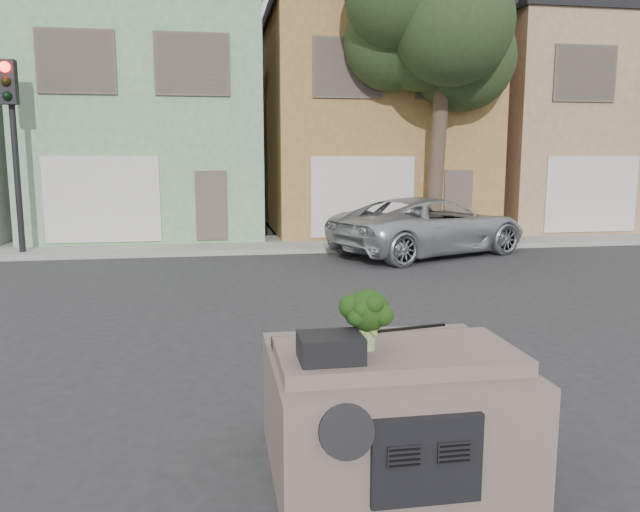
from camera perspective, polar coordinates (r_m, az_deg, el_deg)
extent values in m
plane|color=#303033|center=(8.37, 0.70, -9.36)|extent=(120.00, 120.00, 0.00)
cube|color=gray|center=(18.54, -5.04, 1.07)|extent=(40.00, 3.00, 0.15)
cube|color=#7FAA7E|center=(22.44, -15.14, 11.65)|extent=(7.20, 8.20, 7.55)
cube|color=#9F753F|center=(22.98, 4.23, 11.86)|extent=(7.20, 8.20, 7.55)
cube|color=tan|center=(25.80, 20.96, 10.99)|extent=(7.20, 8.20, 7.55)
imported|color=#B2B6BA|center=(17.31, 9.99, 0.14)|extent=(6.20, 4.60, 1.57)
cube|color=black|center=(18.05, -26.13, 7.85)|extent=(0.40, 0.40, 5.10)
cube|color=#273B1C|center=(18.81, 10.79, 13.81)|extent=(4.40, 4.00, 8.50)
cube|color=#715C55|center=(5.43, 6.46, -13.58)|extent=(2.00, 1.80, 1.12)
cube|color=black|center=(4.76, 0.97, -8.37)|extent=(0.48, 0.38, 0.20)
cube|color=black|center=(5.66, 8.25, -6.53)|extent=(0.69, 0.15, 0.02)
cube|color=black|center=(4.99, 4.38, -5.75)|extent=(0.47, 0.47, 0.50)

